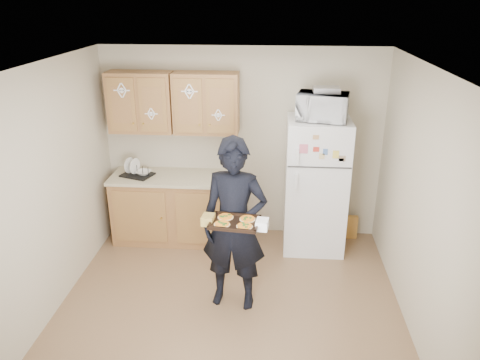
{
  "coord_description": "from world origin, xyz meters",
  "views": [
    {
      "loc": [
        0.44,
        -4.03,
        3.09
      ],
      "look_at": [
        0.08,
        0.45,
        1.29
      ],
      "focal_mm": 35.0,
      "sensor_mm": 36.0,
      "label": 1
    }
  ],
  "objects_px": {
    "refrigerator": "(315,185)",
    "baking_tray": "(235,223)",
    "microwave": "(322,107)",
    "person": "(234,226)",
    "dish_rack": "(137,170)"
  },
  "relations": [
    {
      "from": "baking_tray",
      "to": "person",
      "type": "bearing_deg",
      "value": 102.74
    },
    {
      "from": "baking_tray",
      "to": "microwave",
      "type": "height_order",
      "value": "microwave"
    },
    {
      "from": "person",
      "to": "dish_rack",
      "type": "xyz_separation_m",
      "value": [
        -1.37,
        1.32,
        0.06
      ]
    },
    {
      "from": "person",
      "to": "baking_tray",
      "type": "xyz_separation_m",
      "value": [
        0.03,
        -0.3,
        0.18
      ]
    },
    {
      "from": "refrigerator",
      "to": "microwave",
      "type": "relative_size",
      "value": 2.94
    },
    {
      "from": "refrigerator",
      "to": "dish_rack",
      "type": "relative_size",
      "value": 4.49
    },
    {
      "from": "refrigerator",
      "to": "microwave",
      "type": "distance_m",
      "value": 1.01
    },
    {
      "from": "baking_tray",
      "to": "microwave",
      "type": "bearing_deg",
      "value": 66.33
    },
    {
      "from": "dish_rack",
      "to": "refrigerator",
      "type": "bearing_deg",
      "value": -0.73
    },
    {
      "from": "refrigerator",
      "to": "baking_tray",
      "type": "xyz_separation_m",
      "value": [
        -0.87,
        -1.59,
        0.25
      ]
    },
    {
      "from": "person",
      "to": "microwave",
      "type": "xyz_separation_m",
      "value": [
        0.92,
        1.24,
        0.95
      ]
    },
    {
      "from": "microwave",
      "to": "baking_tray",
      "type": "bearing_deg",
      "value": -108.85
    },
    {
      "from": "refrigerator",
      "to": "person",
      "type": "relative_size",
      "value": 0.93
    },
    {
      "from": "baking_tray",
      "to": "refrigerator",
      "type": "bearing_deg",
      "value": 67.62
    },
    {
      "from": "refrigerator",
      "to": "baking_tray",
      "type": "relative_size",
      "value": 3.75
    }
  ]
}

